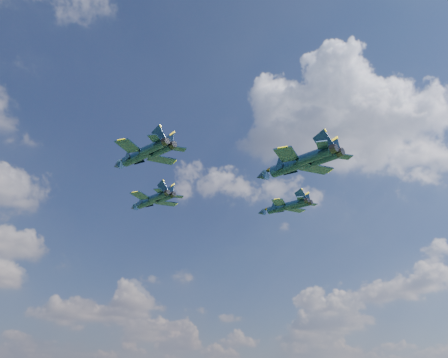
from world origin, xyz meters
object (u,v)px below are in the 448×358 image
Objects in this scene: jet_lead at (147,202)px; jet_left at (136,157)px; jet_slot at (288,166)px; jet_right at (278,208)px.

jet_left is at bearing -129.81° from jet_lead.
jet_left is at bearing 140.71° from jet_slot.
jet_lead reaches higher than jet_left.
jet_right is (22.68, -16.82, -1.57)m from jet_lead.
jet_lead is 36.83m from jet_slot.
jet_lead is 0.84× the size of jet_slot.
jet_left is (-14.00, -23.54, -1.96)m from jet_lead.
jet_left is 25.28m from jet_slot.
jet_left is 37.29m from jet_right.
jet_lead is at bearing 92.55° from jet_slot.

